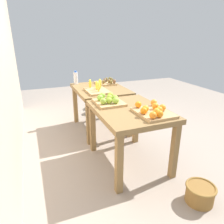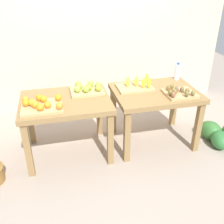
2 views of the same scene
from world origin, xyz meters
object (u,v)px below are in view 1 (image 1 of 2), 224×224
object	(u,v)px
orange_bin	(153,111)
apple_bin	(109,100)
display_table_left	(130,117)
water_bottle	(76,78)
watermelon_pile	(98,105)
display_table_right	(100,94)
kiwi_bin	(106,82)
wicker_basket	(200,193)
banana_crate	(97,89)

from	to	relation	value
orange_bin	apple_bin	size ratio (longest dim) A/B	1.13
orange_bin	apple_bin	distance (m)	0.63
display_table_left	water_bottle	bearing A→B (deg)	11.24
apple_bin	watermelon_pile	bearing A→B (deg)	-13.05
display_table_right	kiwi_bin	size ratio (longest dim) A/B	2.83
water_bottle	wicker_basket	world-z (taller)	water_bottle
banana_crate	wicker_basket	xyz separation A→B (m)	(-1.79, -0.47, -0.68)
wicker_basket	water_bottle	bearing A→B (deg)	15.11
kiwi_bin	wicker_basket	bearing A→B (deg)	-175.90
banana_crate	watermelon_pile	xyz separation A→B (m)	(1.11, -0.36, -0.65)
water_bottle	kiwi_bin	bearing A→B (deg)	-112.40
display_table_right	watermelon_pile	distance (m)	1.06
display_table_left	kiwi_bin	bearing A→B (deg)	-8.05
apple_bin	wicker_basket	size ratio (longest dim) A/B	1.36
apple_bin	water_bottle	world-z (taller)	water_bottle
display_table_left	display_table_right	size ratio (longest dim) A/B	1.00
display_table_right	wicker_basket	world-z (taller)	display_table_right
display_table_right	wicker_basket	bearing A→B (deg)	-170.11
display_table_right	banana_crate	world-z (taller)	banana_crate
apple_bin	water_bottle	distance (m)	1.28
orange_bin	banana_crate	distance (m)	1.20
kiwi_bin	water_bottle	bearing A→B (deg)	67.60
display_table_right	kiwi_bin	world-z (taller)	kiwi_bin
watermelon_pile	wicker_basket	world-z (taller)	watermelon_pile
water_bottle	display_table_right	bearing A→B (deg)	-144.37
display_table_right	water_bottle	world-z (taller)	water_bottle
display_table_left	watermelon_pile	bearing A→B (deg)	-6.63
wicker_basket	display_table_right	bearing A→B (deg)	9.89
water_bottle	wicker_basket	bearing A→B (deg)	-164.89
display_table_right	orange_bin	distance (m)	1.40
banana_crate	water_bottle	distance (m)	0.68
watermelon_pile	water_bottle	bearing A→B (deg)	130.88
display_table_right	wicker_basket	xyz separation A→B (m)	(-2.01, -0.35, -0.53)
wicker_basket	kiwi_bin	bearing A→B (deg)	4.10
kiwi_bin	watermelon_pile	xyz separation A→B (m)	(0.68, -0.04, -0.65)
display_table_right	apple_bin	distance (m)	0.87
kiwi_bin	wicker_basket	distance (m)	2.34
orange_bin	kiwi_bin	size ratio (longest dim) A/B	1.23
apple_bin	kiwi_bin	distance (m)	1.12
display_table_left	banana_crate	xyz separation A→B (m)	(0.90, 0.12, 0.15)
orange_bin	water_bottle	xyz separation A→B (m)	(1.81, 0.46, 0.07)
orange_bin	banana_crate	xyz separation A→B (m)	(1.17, 0.27, -0.00)
display_table_right	orange_bin	world-z (taller)	orange_bin
kiwi_bin	wicker_basket	world-z (taller)	kiwi_bin
display_table_left	apple_bin	world-z (taller)	apple_bin
kiwi_bin	apple_bin	bearing A→B (deg)	161.37
apple_bin	watermelon_pile	xyz separation A→B (m)	(1.74, -0.40, -0.66)
banana_crate	wicker_basket	distance (m)	1.97
kiwi_bin	water_bottle	xyz separation A→B (m)	(0.21, 0.50, 0.08)
orange_bin	water_bottle	size ratio (longest dim) A/B	1.92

